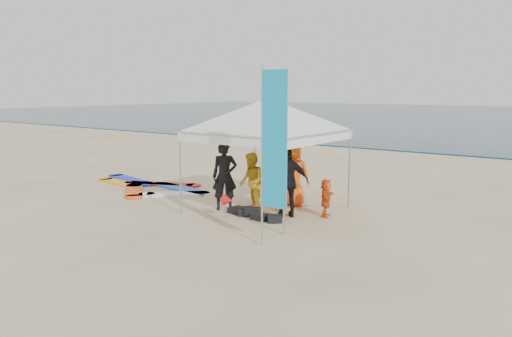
{
  "coord_description": "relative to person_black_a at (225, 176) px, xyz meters",
  "views": [
    {
      "loc": [
        8.67,
        -8.26,
        3.34
      ],
      "look_at": [
        0.61,
        2.6,
        1.2
      ],
      "focal_mm": 35.0,
      "sensor_mm": 36.0,
      "label": 1
    }
  ],
  "objects": [
    {
      "name": "shoreline_foam",
      "position": [
        0.21,
        15.97,
        -0.95
      ],
      "size": [
        160.0,
        1.2,
        0.01
      ],
      "primitive_type": "cube",
      "color": "silver",
      "rests_on": "ground"
    },
    {
      "name": "canopy_tent",
      "position": [
        1.04,
        0.58,
        2.15
      ],
      "size": [
        4.72,
        4.72,
        3.56
      ],
      "color": "#A5A5A8",
      "rests_on": "ground"
    },
    {
      "name": "person_black_b",
      "position": [
        1.86,
        0.36,
        -0.01
      ],
      "size": [
        1.15,
        1.07,
        1.89
      ],
      "primitive_type": "imported",
      "rotation": [
        0.0,
        0.0,
        3.84
      ],
      "color": "black",
      "rests_on": "ground"
    },
    {
      "name": "person_yellow",
      "position": [
        0.7,
        0.3,
        -0.14
      ],
      "size": [
        1.01,
        0.98,
        1.64
      ],
      "primitive_type": "imported",
      "rotation": [
        0.0,
        0.0,
        -0.68
      ],
      "color": "gold",
      "rests_on": "ground"
    },
    {
      "name": "surfboard_spread",
      "position": [
        -4.18,
        0.95,
        -0.92
      ],
      "size": [
        5.32,
        2.93,
        0.07
      ],
      "color": "blue",
      "rests_on": "ground"
    },
    {
      "name": "ground",
      "position": [
        0.21,
        -2.23,
        -0.96
      ],
      "size": [
        120.0,
        120.0,
        0.0
      ],
      "primitive_type": "plane",
      "color": "beige",
      "rests_on": "ground"
    },
    {
      "name": "feather_flag",
      "position": [
        3.05,
        -2.04,
        1.32
      ],
      "size": [
        0.65,
        0.04,
        3.86
      ],
      "color": "#A5A5A8",
      "rests_on": "ground"
    },
    {
      "name": "person_orange_b",
      "position": [
        1.3,
        1.56,
        -0.03
      ],
      "size": [
        1.06,
        0.88,
        1.84
      ],
      "primitive_type": "imported",
      "rotation": [
        0.0,
        0.0,
        3.52
      ],
      "color": "#E65714",
      "rests_on": "ground"
    },
    {
      "name": "person_orange_a",
      "position": [
        1.38,
        0.87,
        -0.04
      ],
      "size": [
        1.27,
        0.84,
        1.84
      ],
      "primitive_type": "imported",
      "rotation": [
        0.0,
        0.0,
        3.0
      ],
      "color": "orange",
      "rests_on": "ground"
    },
    {
      "name": "gear_pile",
      "position": [
        1.13,
        -0.22,
        -0.86
      ],
      "size": [
        1.83,
        0.67,
        0.22
      ],
      "color": "black",
      "rests_on": "ground"
    },
    {
      "name": "person_black_a",
      "position": [
        0.0,
        0.0,
        0.0
      ],
      "size": [
        0.82,
        0.81,
        1.91
      ],
      "primitive_type": "imported",
      "rotation": [
        0.0,
        0.0,
        0.74
      ],
      "color": "black",
      "rests_on": "ground"
    },
    {
      "name": "person_seated",
      "position": [
        2.66,
        1.01,
        -0.45
      ],
      "size": [
        0.61,
        0.98,
        1.01
      ],
      "primitive_type": "imported",
      "rotation": [
        0.0,
        0.0,
        1.93
      ],
      "color": "#DE4D13",
      "rests_on": "ground"
    },
    {
      "name": "marker_pennant",
      "position": [
        0.76,
        -0.76,
        -0.46
      ],
      "size": [
        0.28,
        0.28,
        0.64
      ],
      "color": "#A5A5A8",
      "rests_on": "ground"
    }
  ]
}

